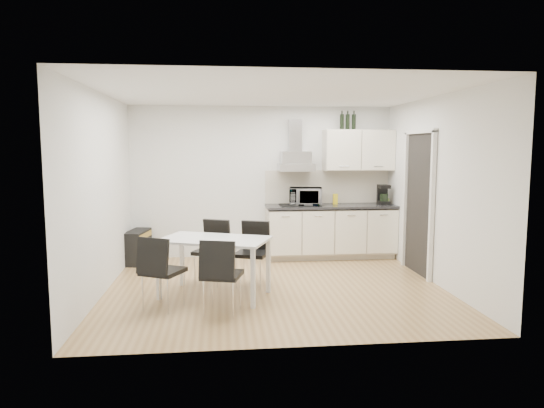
# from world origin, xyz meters

# --- Properties ---
(ground) EXTENTS (4.50, 4.50, 0.00)m
(ground) POSITION_xyz_m (0.00, 0.00, 0.00)
(ground) COLOR tan
(ground) RESTS_ON ground
(wall_back) EXTENTS (4.50, 0.10, 2.60)m
(wall_back) POSITION_xyz_m (0.00, 2.00, 1.30)
(wall_back) COLOR white
(wall_back) RESTS_ON ground
(wall_front) EXTENTS (4.50, 0.10, 2.60)m
(wall_front) POSITION_xyz_m (0.00, -2.00, 1.30)
(wall_front) COLOR white
(wall_front) RESTS_ON ground
(wall_left) EXTENTS (0.10, 4.00, 2.60)m
(wall_left) POSITION_xyz_m (-2.25, 0.00, 1.30)
(wall_left) COLOR white
(wall_left) RESTS_ON ground
(wall_right) EXTENTS (0.10, 4.00, 2.60)m
(wall_right) POSITION_xyz_m (2.25, 0.00, 1.30)
(wall_right) COLOR white
(wall_right) RESTS_ON ground
(ceiling) EXTENTS (4.50, 4.50, 0.00)m
(ceiling) POSITION_xyz_m (0.00, 0.00, 2.60)
(ceiling) COLOR white
(ceiling) RESTS_ON wall_back
(doorway) EXTENTS (0.08, 1.04, 2.10)m
(doorway) POSITION_xyz_m (2.21, 0.55, 1.05)
(doorway) COLOR white
(doorway) RESTS_ON ground
(kitchenette) EXTENTS (2.22, 0.64, 2.52)m
(kitchenette) POSITION_xyz_m (1.19, 1.73, 0.83)
(kitchenette) COLOR beige
(kitchenette) RESTS_ON ground
(dining_table) EXTENTS (1.52, 1.19, 0.75)m
(dining_table) POSITION_xyz_m (-0.81, -0.30, 0.66)
(dining_table) COLOR white
(dining_table) RESTS_ON ground
(chair_far_left) EXTENTS (0.61, 0.64, 0.88)m
(chair_far_left) POSITION_xyz_m (-0.86, 0.30, 0.44)
(chair_far_left) COLOR black
(chair_far_left) RESTS_ON ground
(chair_far_right) EXTENTS (0.59, 0.62, 0.88)m
(chair_far_right) POSITION_xyz_m (-0.31, 0.11, 0.44)
(chair_far_right) COLOR black
(chair_far_right) RESTS_ON ground
(chair_near_left) EXTENTS (0.62, 0.65, 0.88)m
(chair_near_left) POSITION_xyz_m (-1.40, -0.73, 0.44)
(chair_near_left) COLOR black
(chair_near_left) RESTS_ON ground
(chair_near_right) EXTENTS (0.56, 0.60, 0.88)m
(chair_near_right) POSITION_xyz_m (-0.72, -0.96, 0.44)
(chair_near_right) COLOR black
(chair_near_right) RESTS_ON ground
(guitar_amp) EXTENTS (0.39, 0.69, 0.54)m
(guitar_amp) POSITION_xyz_m (-2.09, 1.65, 0.27)
(guitar_amp) COLOR black
(guitar_amp) RESTS_ON ground
(floor_speaker) EXTENTS (0.22, 0.21, 0.29)m
(floor_speaker) POSITION_xyz_m (-0.64, 1.90, 0.14)
(floor_speaker) COLOR black
(floor_speaker) RESTS_ON ground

